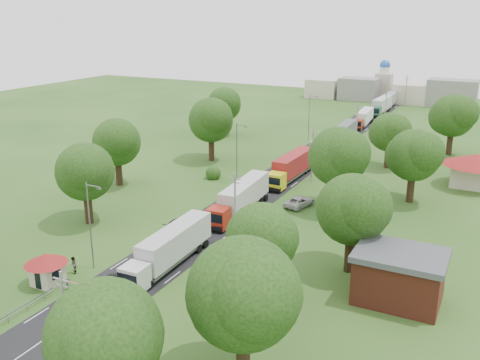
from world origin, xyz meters
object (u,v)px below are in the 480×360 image
Objects in this scene: truck_0 at (170,248)px; car_lane_front at (104,284)px; guard_booth at (46,265)px; boom_barrier at (91,289)px; info_sign at (335,146)px; pedestrian_near at (86,307)px; car_lane_mid at (159,244)px.

car_lane_front is at bearing -110.58° from truck_0.
guard_booth is 0.93× the size of car_lane_front.
boom_barrier is at bearing 77.48° from car_lane_front.
info_sign is 0.86× the size of car_lane_front.
guard_booth is 6.52m from car_lane_front.
car_lane_front is at bearing -96.05° from info_sign.
car_lane_front is 2.93× the size of pedestrian_near.
truck_0 reaches higher than car_lane_mid.
pedestrian_near reaches higher than car_lane_mid.
boom_barrier is at bearing -96.24° from info_sign.
guard_booth reaches higher than pedestrian_near.
car_lane_mid is at bearing -98.10° from info_sign.
guard_booth is at bearing 14.50° from car_lane_front.
guard_booth reaches higher than car_lane_front.
guard_booth is 0.92× the size of car_lane_mid.
truck_0 reaches higher than car_lane_front.
car_lane_mid is at bearing 65.12° from guard_booth.
car_lane_mid is 14.91m from pedestrian_near.
info_sign is at bearing -100.34° from car_lane_mid.
car_lane_front is (0.36, 1.50, -0.08)m from boom_barrier.
car_lane_mid is at bearing 142.23° from truck_0.
info_sign is 0.86× the size of car_lane_mid.
boom_barrier is at bearing 0.01° from guard_booth.
info_sign reaches higher than car_lane_front.
guard_booth is 0.29× the size of truck_0.
info_sign is 58.87m from car_lane_front.
info_sign is at bearing -95.16° from car_lane_front.
pedestrian_near is at bearing -56.00° from boom_barrier.
boom_barrier is 1.93× the size of car_lane_mid.
guard_booth is 12.99m from truck_0.
pedestrian_near is (1.86, -2.76, -0.08)m from boom_barrier.
guard_booth is at bearing -134.55° from truck_0.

